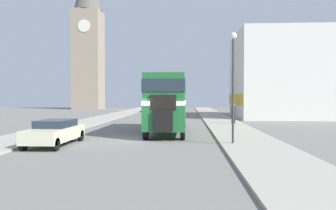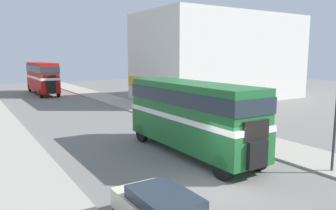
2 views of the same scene
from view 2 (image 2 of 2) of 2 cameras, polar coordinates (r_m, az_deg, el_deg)
ground_plane at (r=14.30m, az=8.37°, el=-13.89°), size 120.00×120.00×0.00m
sidewalk_right at (r=19.15m, az=24.11°, el=-8.52°), size 3.50×120.00×0.12m
double_decker_bus at (r=18.04m, az=4.08°, el=-1.14°), size 2.53×9.77×4.01m
bus_distant at (r=49.75m, az=-21.06°, el=4.81°), size 2.47×10.52×4.47m
pedestrian_walking at (r=27.25m, az=4.78°, el=-0.51°), size 0.37×0.37×1.82m
shop_building_block at (r=42.77m, az=8.83°, el=8.21°), size 20.17×11.66×10.47m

